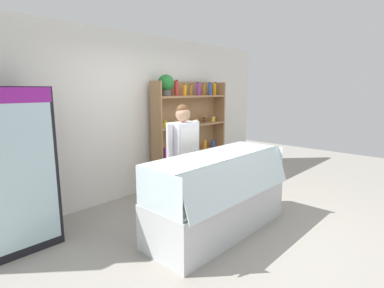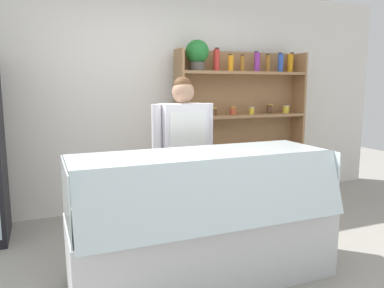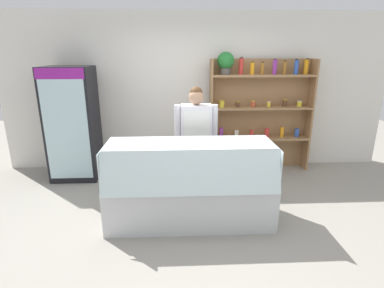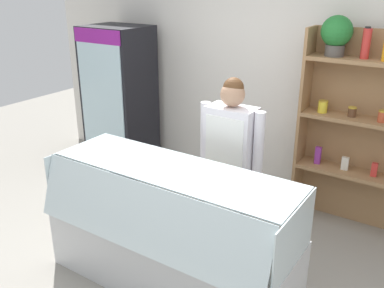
# 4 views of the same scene
# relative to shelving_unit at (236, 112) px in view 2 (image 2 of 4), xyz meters

# --- Properties ---
(ground_plane) EXTENTS (12.00, 12.00, 0.00)m
(ground_plane) POSITION_rel_shelving_unit_xyz_m (-1.01, -1.71, -1.17)
(ground_plane) COLOR gray
(back_wall) EXTENTS (6.80, 0.10, 2.70)m
(back_wall) POSITION_rel_shelving_unit_xyz_m (-1.01, 0.25, 0.18)
(back_wall) COLOR white
(back_wall) RESTS_ON ground
(shelving_unit) EXTENTS (1.76, 0.29, 2.05)m
(shelving_unit) POSITION_rel_shelving_unit_xyz_m (0.00, 0.00, 0.00)
(shelving_unit) COLOR #9E754C
(shelving_unit) RESTS_ON ground
(deli_display_case) EXTENTS (2.01, 0.80, 1.01)m
(deli_display_case) POSITION_rel_shelving_unit_xyz_m (-1.22, -1.72, -0.85)
(deli_display_case) COLOR silver
(deli_display_case) RESTS_ON ground
(shop_clerk) EXTENTS (0.61, 0.25, 1.59)m
(shop_clerk) POSITION_rel_shelving_unit_xyz_m (-1.10, -0.99, -0.23)
(shop_clerk) COLOR #2D2D38
(shop_clerk) RESTS_ON ground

